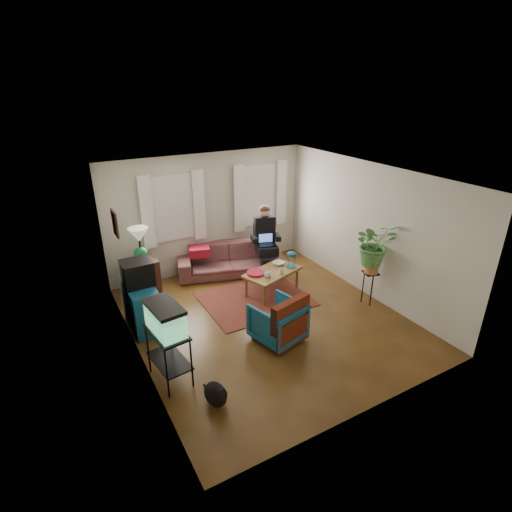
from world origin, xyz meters
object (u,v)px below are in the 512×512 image
side_table (144,277)px  dresser (142,307)px  coffee_table (272,282)px  sofa (229,255)px  plant_stand (369,288)px  armchair (277,319)px  aquarium_stand (169,356)px

side_table → dresser: bearing=-106.4°
dresser → coffee_table: size_ratio=0.76×
sofa → plant_stand: size_ratio=3.45×
armchair → plant_stand: armchair is taller
aquarium_stand → sofa: bearing=43.5°
dresser → armchair: size_ratio=1.17×
side_table → aquarium_stand: aquarium_stand is taller
sofa → armchair: sofa is taller
sofa → coffee_table: (0.36, -1.23, -0.20)m
dresser → sofa: bearing=26.5°
armchair → coffee_table: 1.61m
sofa → side_table: bearing=-161.7°
side_table → plant_stand: bearing=-33.9°
sofa → armchair: bearing=-81.6°
aquarium_stand → dresser: bearing=82.8°
coffee_table → plant_stand: plant_stand is taller
sofa → aquarium_stand: size_ratio=2.76×
sofa → plant_stand: bearing=-37.9°
armchair → plant_stand: 2.16m
dresser → aquarium_stand: size_ratio=1.08×
armchair → coffee_table: (0.76, 1.41, -0.14)m
aquarium_stand → side_table: bearing=75.7°
dresser → side_table: bearing=72.1°
sofa → plant_stand: 3.04m
aquarium_stand → plant_stand: bearing=-3.6°
sofa → dresser: bearing=-134.9°
sofa → dresser: sofa is taller
side_table → aquarium_stand: bearing=-97.5°
side_table → armchair: size_ratio=0.98×
dresser → armchair: bearing=-39.6°
aquarium_stand → plant_stand: 4.01m
side_table → aquarium_stand: (-0.35, -2.67, 0.04)m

